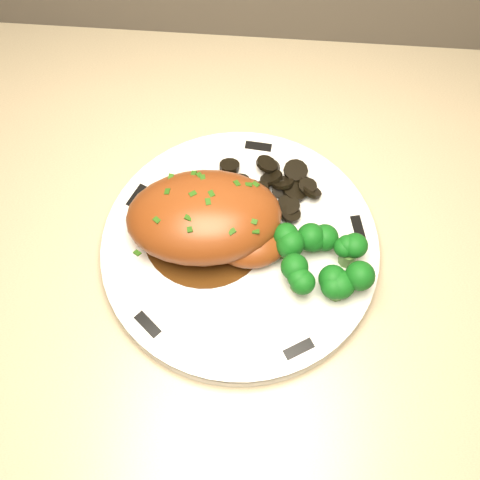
# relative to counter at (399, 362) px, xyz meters

# --- Properties ---
(counter) EXTENTS (2.01, 0.66, 0.99)m
(counter) POSITION_rel_counter_xyz_m (0.00, 0.00, 0.00)
(counter) COLOR brown
(counter) RESTS_ON ground
(plate) EXTENTS (0.38, 0.38, 0.02)m
(plate) POSITION_rel_counter_xyz_m (-0.28, -0.02, 0.44)
(plate) COLOR silver
(plate) RESTS_ON counter
(rim_accent_0) EXTENTS (0.03, 0.01, 0.00)m
(rim_accent_0) POSITION_rel_counter_xyz_m (-0.27, 0.11, 0.45)
(rim_accent_0) COLOR black
(rim_accent_0) RESTS_ON plate
(rim_accent_1) EXTENTS (0.02, 0.03, 0.00)m
(rim_accent_1) POSITION_rel_counter_xyz_m (-0.40, 0.03, 0.45)
(rim_accent_1) COLOR black
(rim_accent_1) RESTS_ON plate
(rim_accent_2) EXTENTS (0.03, 0.03, 0.00)m
(rim_accent_2) POSITION_rel_counter_xyz_m (-0.36, -0.12, 0.45)
(rim_accent_2) COLOR black
(rim_accent_2) RESTS_ON plate
(rim_accent_3) EXTENTS (0.03, 0.03, 0.00)m
(rim_accent_3) POSITION_rel_counter_xyz_m (-0.21, -0.13, 0.45)
(rim_accent_3) COLOR black
(rim_accent_3) RESTS_ON plate
(rim_accent_4) EXTENTS (0.02, 0.03, 0.00)m
(rim_accent_4) POSITION_rel_counter_xyz_m (-0.15, 0.01, 0.45)
(rim_accent_4) COLOR black
(rim_accent_4) RESTS_ON plate
(gravy_pool) EXTENTS (0.14, 0.14, 0.00)m
(gravy_pool) POSITION_rel_counter_xyz_m (-0.32, -0.01, 0.45)
(gravy_pool) COLOR #3F210B
(gravy_pool) RESTS_ON plate
(chicken_breast) EXTENTS (0.18, 0.13, 0.06)m
(chicken_breast) POSITION_rel_counter_xyz_m (-0.31, -0.01, 0.48)
(chicken_breast) COLOR brown
(chicken_breast) RESTS_ON plate
(mushroom_pile) EXTENTS (0.11, 0.08, 0.03)m
(mushroom_pile) POSITION_rel_counter_xyz_m (-0.25, 0.04, 0.46)
(mushroom_pile) COLOR black
(mushroom_pile) RESTS_ON plate
(broccoli_florets) EXTENTS (0.11, 0.08, 0.04)m
(broccoli_florets) POSITION_rel_counter_xyz_m (-0.19, -0.04, 0.47)
(broccoli_florets) COLOR #4E7C34
(broccoli_florets) RESTS_ON plate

